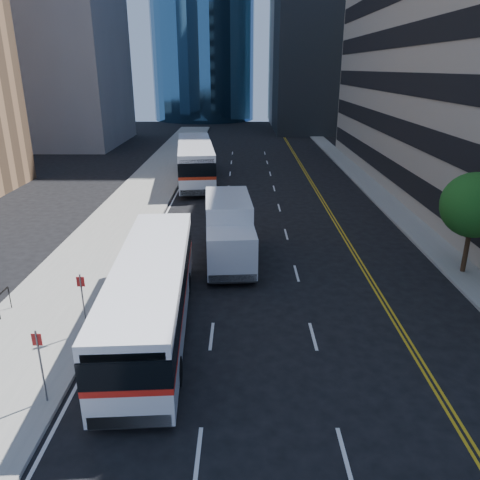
{
  "coord_description": "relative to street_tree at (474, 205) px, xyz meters",
  "views": [
    {
      "loc": [
        -2.31,
        -13.95,
        9.93
      ],
      "look_at": [
        -2.39,
        5.35,
        2.8
      ],
      "focal_mm": 35.0,
      "sensor_mm": 36.0,
      "label": 1
    }
  ],
  "objects": [
    {
      "name": "bus_rear",
      "position": [
        -15.6,
        20.81,
        -1.71
      ],
      "size": [
        4.56,
        13.99,
        3.54
      ],
      "rotation": [
        0.0,
        0.0,
        0.12
      ],
      "color": "white",
      "rests_on": "ground"
    },
    {
      "name": "sidewalk_west",
      "position": [
        -19.5,
        17.0,
        -3.57
      ],
      "size": [
        5.0,
        90.0,
        0.15
      ],
      "primitive_type": "cube",
      "color": "gray",
      "rests_on": "ground"
    },
    {
      "name": "midrise_west",
      "position": [
        -37.0,
        44.0,
        13.86
      ],
      "size": [
        18.0,
        18.0,
        35.0
      ],
      "primitive_type": "cube",
      "color": "gray",
      "rests_on": "ground"
    },
    {
      "name": "ground",
      "position": [
        -9.0,
        -8.0,
        -3.64
      ],
      "size": [
        160.0,
        160.0,
        0.0
      ],
      "primitive_type": "plane",
      "color": "black",
      "rests_on": "ground"
    },
    {
      "name": "sidewalk_east",
      "position": [
        -0.0,
        17.0,
        -3.57
      ],
      "size": [
        2.0,
        90.0,
        0.15
      ],
      "primitive_type": "cube",
      "color": "gray",
      "rests_on": "ground"
    },
    {
      "name": "bus_front",
      "position": [
        -14.83,
        -5.49,
        -1.97
      ],
      "size": [
        3.31,
        12.02,
        3.07
      ],
      "rotation": [
        0.0,
        0.0,
        0.06
      ],
      "color": "white",
      "rests_on": "ground"
    },
    {
      "name": "street_tree",
      "position": [
        0.0,
        0.0,
        0.0
      ],
      "size": [
        3.2,
        3.2,
        5.1
      ],
      "color": "#332114",
      "rests_on": "sidewalk_east"
    },
    {
      "name": "box_truck",
      "position": [
        -12.01,
        1.72,
        -1.88
      ],
      "size": [
        2.91,
        7.14,
        3.34
      ],
      "rotation": [
        0.0,
        0.0,
        0.07
      ],
      "color": "silver",
      "rests_on": "ground"
    }
  ]
}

